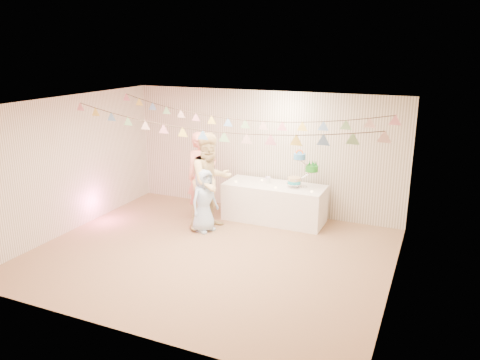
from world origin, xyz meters
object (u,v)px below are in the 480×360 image
at_px(person_adult_b, 210,181).
at_px(person_child, 204,200).
at_px(cake_stand, 302,171).
at_px(person_adult_a, 202,176).
at_px(table, 274,203).

bearing_deg(person_adult_b, person_child, -158.44).
distance_m(cake_stand, person_child, 2.02).
bearing_deg(person_adult_a, cake_stand, -39.68).
height_order(person_adult_b, person_child, person_adult_b).
relative_size(cake_stand, person_adult_b, 0.37).
xyz_separation_m(table, person_adult_b, (-1.02, -0.87, 0.57)).
bearing_deg(table, cake_stand, 5.19).
bearing_deg(person_adult_b, cake_stand, -28.76).
height_order(cake_stand, person_adult_b, person_adult_b).
height_order(table, person_adult_a, person_adult_a).
relative_size(table, cake_stand, 2.88).
xyz_separation_m(table, person_child, (-1.05, -1.08, 0.24)).
distance_m(table, person_adult_b, 1.45).
xyz_separation_m(cake_stand, person_adult_b, (-1.57, -0.92, -0.15)).
bearing_deg(person_child, person_adult_a, 50.05).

